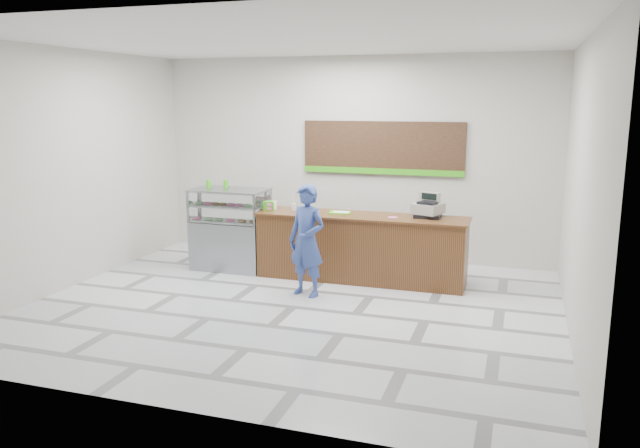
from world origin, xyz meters
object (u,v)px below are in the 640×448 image
(sales_counter, at_px, (361,248))
(display_case, at_px, (230,228))
(serving_tray, at_px, (340,212))
(cash_register, at_px, (428,208))
(customer, at_px, (307,241))

(sales_counter, height_order, display_case, display_case)
(sales_counter, xyz_separation_m, serving_tray, (-0.35, 0.06, 0.52))
(serving_tray, bearing_deg, cash_register, -1.40)
(cash_register, distance_m, customer, 1.93)
(cash_register, relative_size, customer, 0.32)
(cash_register, height_order, serving_tray, cash_register)
(display_case, bearing_deg, sales_counter, 0.00)
(display_case, height_order, customer, customer)
(serving_tray, bearing_deg, display_case, 176.83)
(display_case, distance_m, customer, 1.94)
(cash_register, relative_size, serving_tray, 1.46)
(sales_counter, bearing_deg, cash_register, 8.06)
(display_case, xyz_separation_m, customer, (1.68, -0.97, 0.12))
(display_case, relative_size, customer, 0.83)
(sales_counter, distance_m, cash_register, 1.20)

